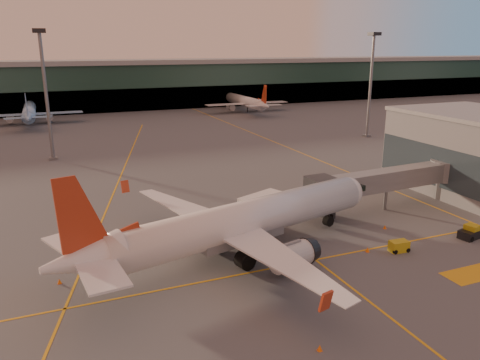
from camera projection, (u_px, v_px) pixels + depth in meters
name	position (u px, v px, depth m)	size (l,w,h in m)	color
ground	(298.00, 290.00, 44.58)	(600.00, 600.00, 0.00)	#4C4F54
taxi_markings	(135.00, 180.00, 81.37)	(100.12, 173.00, 0.01)	orange
terminal	(104.00, 85.00, 168.01)	(400.00, 20.00, 17.60)	#19382D
gate_building	(475.00, 151.00, 74.21)	(18.40, 22.40, 12.60)	slate
mast_west_near	(45.00, 86.00, 91.68)	(2.40, 2.40, 25.60)	slate
mast_east_near	(371.00, 78.00, 115.78)	(2.40, 2.40, 25.60)	slate
main_airplane	(237.00, 224.00, 50.47)	(39.62, 36.09, 12.11)	white
jet_bridge	(394.00, 180.00, 66.07)	(26.16, 4.92, 5.95)	slate
catering_truck	(262.00, 211.00, 58.18)	(6.59, 4.71, 4.70)	#A73817
gpu_cart	(399.00, 246.00, 52.80)	(2.23, 1.44, 1.25)	gold
pushback_tug	(471.00, 233.00, 56.56)	(3.46, 2.29, 1.65)	black
cone_nose	(385.00, 227.00, 59.44)	(0.40, 0.40, 0.51)	orange
cone_tail	(59.00, 281.00, 45.71)	(0.41, 0.41, 0.52)	orange
cone_wing_right	(320.00, 348.00, 35.64)	(0.41, 0.41, 0.52)	orange
cone_wing_left	(181.00, 209.00, 65.96)	(0.48, 0.48, 0.61)	orange
cone_fwd	(367.00, 250.00, 52.76)	(0.44, 0.44, 0.56)	orange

